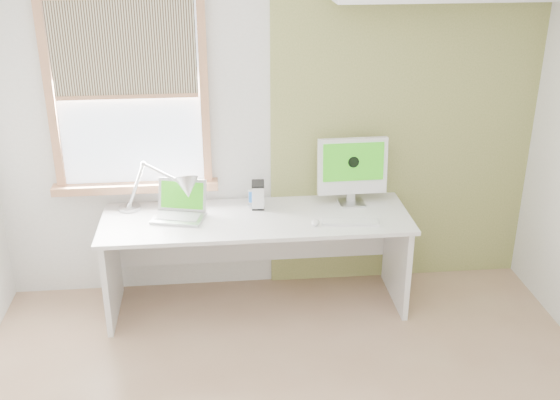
{
  "coord_description": "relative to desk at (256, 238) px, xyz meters",
  "views": [
    {
      "loc": [
        -0.4,
        -2.96,
        2.75
      ],
      "look_at": [
        0.0,
        1.05,
        1.0
      ],
      "focal_mm": 43.15,
      "sensor_mm": 36.0,
      "label": 1
    }
  ],
  "objects": [
    {
      "name": "window",
      "position": [
        -0.86,
        0.27,
        1.01
      ],
      "size": [
        1.2,
        0.14,
        1.42
      ],
      "color": "#A7714F",
      "rests_on": "room"
    },
    {
      "name": "keyboard",
      "position": [
        0.65,
        -0.22,
        0.2
      ],
      "size": [
        0.41,
        0.16,
        0.02
      ],
      "color": "white",
      "rests_on": "desk"
    },
    {
      "name": "phone_dock",
      "position": [
        -0.02,
        0.12,
        0.23
      ],
      "size": [
        0.09,
        0.09,
        0.14
      ],
      "color": "silver",
      "rests_on": "desk"
    },
    {
      "name": "laptop",
      "position": [
        -0.54,
        0.02,
        0.26
      ],
      "size": [
        0.41,
        0.36,
        0.25
      ],
      "color": "silver",
      "rests_on": "desk"
    },
    {
      "name": "imac",
      "position": [
        0.72,
        0.12,
        0.48
      ],
      "size": [
        0.51,
        0.17,
        0.5
      ],
      "color": "silver",
      "rests_on": "desk"
    },
    {
      "name": "desk_lamp",
      "position": [
        -0.56,
        0.03,
        0.4
      ],
      "size": [
        0.64,
        0.39,
        0.38
      ],
      "color": "silver",
      "rests_on": "desk"
    },
    {
      "name": "desk",
      "position": [
        0.0,
        0.0,
        0.0
      ],
      "size": [
        2.2,
        0.7,
        0.73
      ],
      "color": "white",
      "rests_on": "room"
    },
    {
      "name": "mouse",
      "position": [
        0.4,
        -0.22,
        0.21
      ],
      "size": [
        0.07,
        0.11,
        0.03
      ],
      "primitive_type": "ellipsoid",
      "rotation": [
        0.0,
        0.0,
        -0.17
      ],
      "color": "white",
      "rests_on": "desk"
    },
    {
      "name": "room",
      "position": [
        0.14,
        -1.44,
        0.77
      ],
      "size": [
        4.04,
        3.54,
        2.64
      ],
      "color": "#A37D5D",
      "rests_on": "ground"
    },
    {
      "name": "accent_wall",
      "position": [
        1.14,
        0.3,
        0.77
      ],
      "size": [
        2.0,
        0.02,
        2.6
      ],
      "primitive_type": "cube",
      "color": "olive",
      "rests_on": "room"
    },
    {
      "name": "external_drive",
      "position": [
        0.03,
        0.12,
        0.29
      ],
      "size": [
        0.1,
        0.15,
        0.19
      ],
      "color": "silver",
      "rests_on": "desk"
    }
  ]
}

